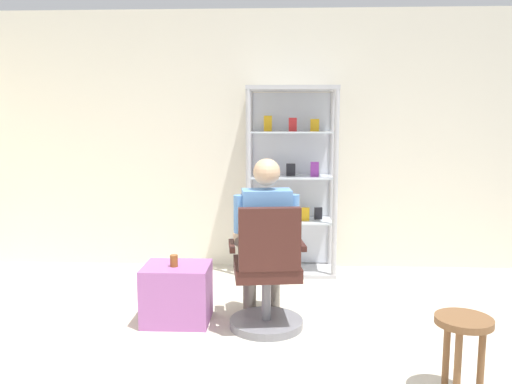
{
  "coord_description": "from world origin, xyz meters",
  "views": [
    {
      "loc": [
        0.27,
        -2.49,
        1.56
      ],
      "look_at": [
        0.09,
        1.56,
        1.0
      ],
      "focal_mm": 36.09,
      "sensor_mm": 36.0,
      "label": 1
    }
  ],
  "objects_px": {
    "tea_glass": "(174,261)",
    "seated_shopkeeper": "(265,233)",
    "wooden_stool": "(463,334)",
    "office_chair": "(267,279)",
    "display_cabinet_main": "(291,180)",
    "storage_crate": "(177,293)"
  },
  "relations": [
    {
      "from": "display_cabinet_main",
      "to": "seated_shopkeeper",
      "type": "bearing_deg",
      "value": -99.33
    },
    {
      "from": "seated_shopkeeper",
      "to": "display_cabinet_main",
      "type": "bearing_deg",
      "value": 80.67
    },
    {
      "from": "display_cabinet_main",
      "to": "storage_crate",
      "type": "xyz_separation_m",
      "value": [
        -0.91,
        -1.42,
        -0.73
      ]
    },
    {
      "from": "seated_shopkeeper",
      "to": "wooden_stool",
      "type": "distance_m",
      "value": 1.59
    },
    {
      "from": "wooden_stool",
      "to": "seated_shopkeeper",
      "type": "bearing_deg",
      "value": 137.43
    },
    {
      "from": "display_cabinet_main",
      "to": "seated_shopkeeper",
      "type": "distance_m",
      "value": 1.43
    },
    {
      "from": "tea_glass",
      "to": "seated_shopkeeper",
      "type": "bearing_deg",
      "value": 4.61
    },
    {
      "from": "display_cabinet_main",
      "to": "seated_shopkeeper",
      "type": "relative_size",
      "value": 1.47
    },
    {
      "from": "tea_glass",
      "to": "wooden_stool",
      "type": "relative_size",
      "value": 0.19
    },
    {
      "from": "display_cabinet_main",
      "to": "storage_crate",
      "type": "bearing_deg",
      "value": -122.83
    },
    {
      "from": "seated_shopkeeper",
      "to": "tea_glass",
      "type": "relative_size",
      "value": 14.24
    },
    {
      "from": "office_chair",
      "to": "seated_shopkeeper",
      "type": "height_order",
      "value": "seated_shopkeeper"
    },
    {
      "from": "office_chair",
      "to": "storage_crate",
      "type": "height_order",
      "value": "office_chair"
    },
    {
      "from": "seated_shopkeeper",
      "to": "storage_crate",
      "type": "relative_size",
      "value": 2.53
    },
    {
      "from": "office_chair",
      "to": "tea_glass",
      "type": "xyz_separation_m",
      "value": [
        -0.72,
        0.11,
        0.1
      ]
    },
    {
      "from": "office_chair",
      "to": "storage_crate",
      "type": "relative_size",
      "value": 1.88
    },
    {
      "from": "office_chair",
      "to": "display_cabinet_main",
      "type": "bearing_deg",
      "value": 82.37
    },
    {
      "from": "wooden_stool",
      "to": "display_cabinet_main",
      "type": "bearing_deg",
      "value": 110.56
    },
    {
      "from": "display_cabinet_main",
      "to": "office_chair",
      "type": "distance_m",
      "value": 1.67
    },
    {
      "from": "office_chair",
      "to": "tea_glass",
      "type": "bearing_deg",
      "value": 171.63
    },
    {
      "from": "tea_glass",
      "to": "wooden_stool",
      "type": "distance_m",
      "value": 2.1
    },
    {
      "from": "display_cabinet_main",
      "to": "storage_crate",
      "type": "relative_size",
      "value": 3.73
    }
  ]
}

